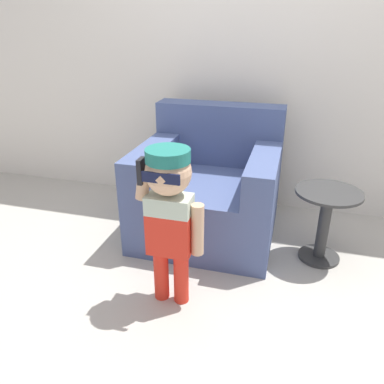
# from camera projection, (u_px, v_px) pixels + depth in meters

# --- Properties ---
(ground_plane) EXTENTS (10.00, 10.00, 0.00)m
(ground_plane) POSITION_uv_depth(u_px,v_px,m) (224.00, 248.00, 2.62)
(ground_plane) COLOR #ADA89E
(wall_back) EXTENTS (10.00, 0.05, 2.60)m
(wall_back) POSITION_uv_depth(u_px,v_px,m) (251.00, 43.00, 2.80)
(wall_back) COLOR silver
(wall_back) RESTS_ON ground_plane
(armchair) EXTENTS (0.96, 0.93, 0.89)m
(armchair) POSITION_uv_depth(u_px,v_px,m) (210.00, 189.00, 2.73)
(armchair) COLOR #475684
(armchair) RESTS_ON ground_plane
(person_child) EXTENTS (0.37, 0.27, 0.89)m
(person_child) POSITION_uv_depth(u_px,v_px,m) (170.00, 205.00, 1.90)
(person_child) COLOR red
(person_child) RESTS_ON ground_plane
(side_table) EXTENTS (0.41, 0.41, 0.49)m
(side_table) POSITION_uv_depth(u_px,v_px,m) (325.00, 219.00, 2.39)
(side_table) COLOR #333333
(side_table) RESTS_ON ground_plane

